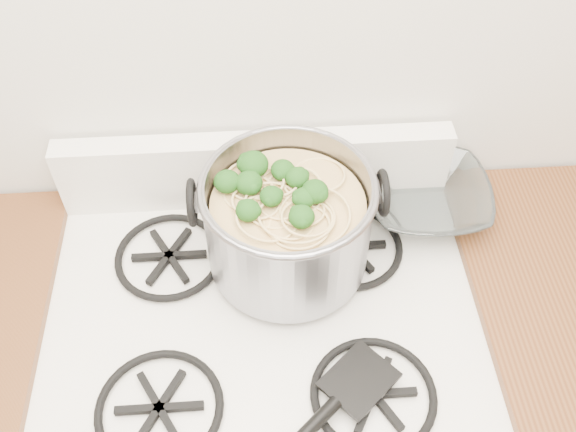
{
  "coord_description": "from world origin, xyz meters",
  "views": [
    {
      "loc": [
        0.0,
        0.68,
        1.87
      ],
      "look_at": [
        0.05,
        1.39,
        1.04
      ],
      "focal_mm": 40.0,
      "sensor_mm": 36.0,
      "label": 1
    }
  ],
  "objects_px": {
    "stock_pot": "(288,224)",
    "spatula": "(359,378)",
    "gas_range": "(269,430)",
    "glass_bowl": "(426,203)"
  },
  "relations": [
    {
      "from": "gas_range",
      "to": "glass_bowl",
      "type": "distance_m",
      "value": 0.64
    },
    {
      "from": "gas_range",
      "to": "spatula",
      "type": "relative_size",
      "value": 2.98
    },
    {
      "from": "stock_pot",
      "to": "glass_bowl",
      "type": "xyz_separation_m",
      "value": [
        0.28,
        0.1,
        -0.08
      ]
    },
    {
      "from": "gas_range",
      "to": "spatula",
      "type": "distance_m",
      "value": 0.54
    },
    {
      "from": "stock_pot",
      "to": "spatula",
      "type": "relative_size",
      "value": 1.06
    },
    {
      "from": "spatula",
      "to": "gas_range",
      "type": "bearing_deg",
      "value": -172.69
    },
    {
      "from": "gas_range",
      "to": "glass_bowl",
      "type": "xyz_separation_m",
      "value": [
        0.33,
        0.23,
        0.5
      ]
    },
    {
      "from": "stock_pot",
      "to": "spatula",
      "type": "distance_m",
      "value": 0.29
    },
    {
      "from": "gas_range",
      "to": "stock_pot",
      "type": "relative_size",
      "value": 2.8
    },
    {
      "from": "stock_pot",
      "to": "spatula",
      "type": "xyz_separation_m",
      "value": [
        0.1,
        -0.26,
        -0.08
      ]
    }
  ]
}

